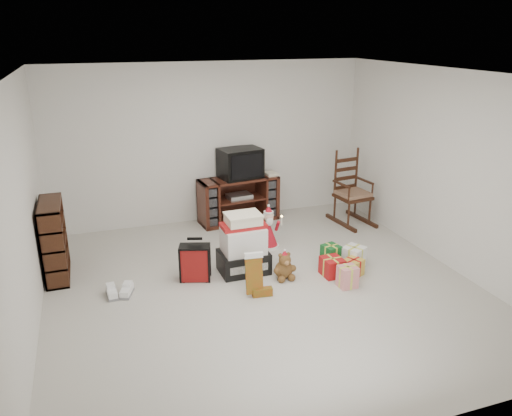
# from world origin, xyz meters

# --- Properties ---
(room) EXTENTS (5.01, 5.01, 2.51)m
(room) POSITION_xyz_m (0.00, 0.00, 1.25)
(room) COLOR #BCB7AC
(room) RESTS_ON ground
(tv_stand) EXTENTS (1.31, 0.58, 0.72)m
(tv_stand) POSITION_xyz_m (0.38, 2.24, 0.36)
(tv_stand) COLOR #4B2115
(tv_stand) RESTS_ON floor
(bookshelf) EXTENTS (0.27, 0.80, 0.98)m
(bookshelf) POSITION_xyz_m (-2.34, 1.13, 0.47)
(bookshelf) COLOR #3C1D10
(bookshelf) RESTS_ON floor
(rocking_chair) EXTENTS (0.59, 0.86, 1.21)m
(rocking_chair) POSITION_xyz_m (2.08, 1.64, 0.41)
(rocking_chair) COLOR #3C1D10
(rocking_chair) RESTS_ON floor
(gift_pile) EXTENTS (0.62, 0.46, 0.77)m
(gift_pile) POSITION_xyz_m (-0.09, 0.49, 0.34)
(gift_pile) COLOR black
(gift_pile) RESTS_ON floor
(red_suitcase) EXTENTS (0.39, 0.28, 0.54)m
(red_suitcase) POSITION_xyz_m (-0.72, 0.47, 0.23)
(red_suitcase) COLOR maroon
(red_suitcase) RESTS_ON floor
(stocking) EXTENTS (0.26, 0.13, 0.54)m
(stocking) POSITION_xyz_m (-0.16, -0.14, 0.27)
(stocking) COLOR #0C6C19
(stocking) RESTS_ON floor
(teddy_bear) EXTENTS (0.23, 0.20, 0.34)m
(teddy_bear) POSITION_xyz_m (0.33, 0.15, 0.15)
(teddy_bear) COLOR brown
(teddy_bear) RESTS_ON floor
(santa_figurine) EXTENTS (0.31, 0.29, 0.63)m
(santa_figurine) POSITION_xyz_m (0.47, 1.10, 0.24)
(santa_figurine) COLOR #AE1220
(santa_figurine) RESTS_ON floor
(mrs_claus_figurine) EXTENTS (0.30, 0.28, 0.61)m
(mrs_claus_figurine) POSITION_xyz_m (-0.19, 0.54, 0.24)
(mrs_claus_figurine) COLOR #AE1220
(mrs_claus_figurine) RESTS_ON floor
(sneaker_pair) EXTENTS (0.34, 0.29, 0.09)m
(sneaker_pair) POSITION_xyz_m (-1.65, 0.37, 0.05)
(sneaker_pair) COLOR white
(sneaker_pair) RESTS_ON floor
(gift_cluster) EXTENTS (0.70, 0.80, 0.24)m
(gift_cluster) POSITION_xyz_m (1.07, 0.03, 0.12)
(gift_cluster) COLOR #A41214
(gift_cluster) RESTS_ON floor
(crt_television) EXTENTS (0.71, 0.57, 0.47)m
(crt_television) POSITION_xyz_m (0.43, 2.27, 0.96)
(crt_television) COLOR black
(crt_television) RESTS_ON tv_stand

